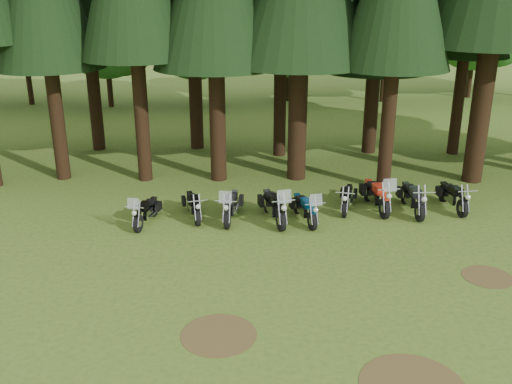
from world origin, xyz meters
TOP-DOWN VIEW (x-y plane):
  - ground at (0.00, 0.00)m, footprint 120.00×120.00m
  - decid_1 at (-15.99, 25.76)m, footprint 7.91×7.69m
  - decid_2 at (-10.43, 24.78)m, footprint 6.72×6.53m
  - decid_3 at (-4.71, 25.13)m, footprint 6.12×5.95m
  - decid_4 at (1.58, 26.32)m, footprint 5.93×5.76m
  - decid_5 at (8.29, 25.71)m, footprint 8.45×8.21m
  - decid_6 at (14.85, 27.01)m, footprint 7.06×6.86m
  - dirt_patch_0 at (-3.00, -2.00)m, footprint 1.80×1.80m
  - dirt_patch_1 at (4.50, 0.50)m, footprint 1.40×1.40m
  - motorcycle_0 at (-5.60, 4.71)m, footprint 0.75×2.05m
  - motorcycle_1 at (-4.02, 5.19)m, footprint 0.61×2.03m
  - motorcycle_2 at (-2.70, 4.96)m, footprint 0.64×2.30m
  - motorcycle_3 at (-1.22, 4.76)m, footprint 0.81×2.47m
  - motorcycle_4 at (-0.16, 4.68)m, footprint 0.75×2.18m
  - motorcycle_5 at (1.51, 5.73)m, footprint 0.72×2.00m
  - motorcycle_6 at (2.57, 5.69)m, footprint 0.60×2.51m
  - motorcycle_7 at (3.81, 5.40)m, footprint 0.34×2.40m
  - motorcycle_8 at (5.36, 5.62)m, footprint 0.38×2.21m

SIDE VIEW (x-z plane):
  - ground at x=0.00m, z-range 0.00..0.00m
  - dirt_patch_0 at x=-3.00m, z-range 0.00..0.01m
  - dirt_patch_1 at x=4.50m, z-range 0.00..0.01m
  - motorcycle_5 at x=1.51m, z-range 0.01..0.84m
  - motorcycle_1 at x=-4.02m, z-range 0.01..0.85m
  - motorcycle_0 at x=-5.60m, z-range -0.21..1.08m
  - motorcycle_8 at x=5.36m, z-range 0.01..0.91m
  - motorcycle_4 at x=-0.16m, z-range -0.23..1.15m
  - motorcycle_2 at x=-2.70m, z-range -0.24..1.20m
  - motorcycle_7 at x=3.81m, z-range 0.01..0.99m
  - motorcycle_3 at x=-1.22m, z-range -0.26..1.30m
  - motorcycle_6 at x=2.57m, z-range -0.26..1.31m
  - decid_4 at x=1.58m, z-range 0.67..8.07m
  - decid_3 at x=-4.71m, z-range 0.69..8.34m
  - decid_2 at x=-10.43m, z-range 0.76..9.15m
  - decid_6 at x=14.85m, z-range 0.79..9.61m
  - decid_1 at x=-15.99m, z-range 0.89..10.77m
  - decid_5 at x=8.29m, z-range 0.95..11.51m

